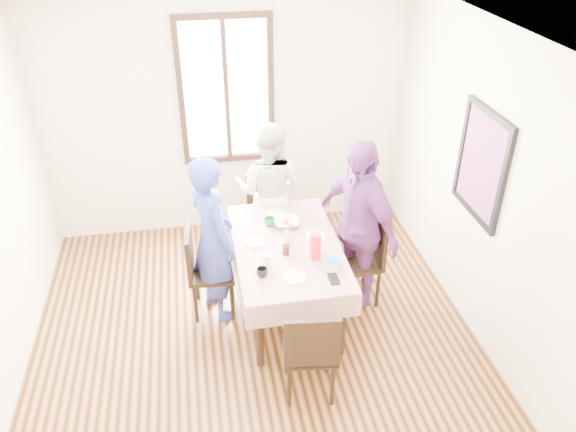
# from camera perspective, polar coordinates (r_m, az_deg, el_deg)

# --- Properties ---
(ground) EXTENTS (4.50, 4.50, 0.00)m
(ground) POSITION_cam_1_polar(r_m,az_deg,el_deg) (5.16, -2.99, -13.73)
(ground) COLOR black
(ground) RESTS_ON ground
(back_wall) EXTENTS (4.00, 0.00, 4.00)m
(back_wall) POSITION_cam_1_polar(r_m,az_deg,el_deg) (6.31, -6.12, 9.89)
(back_wall) COLOR beige
(back_wall) RESTS_ON ground
(right_wall) EXTENTS (0.00, 4.50, 4.50)m
(right_wall) POSITION_cam_1_polar(r_m,az_deg,el_deg) (4.91, 20.34, 1.31)
(right_wall) COLOR beige
(right_wall) RESTS_ON ground
(window_frame) EXTENTS (1.02, 0.06, 1.62)m
(window_frame) POSITION_cam_1_polar(r_m,az_deg,el_deg) (6.19, -6.26, 12.41)
(window_frame) COLOR black
(window_frame) RESTS_ON back_wall
(window_pane) EXTENTS (0.90, 0.02, 1.50)m
(window_pane) POSITION_cam_1_polar(r_m,az_deg,el_deg) (6.20, -6.27, 12.44)
(window_pane) COLOR white
(window_pane) RESTS_ON back_wall
(art_poster) EXTENTS (0.04, 0.76, 0.96)m
(art_poster) POSITION_cam_1_polar(r_m,az_deg,el_deg) (5.04, 18.99, 4.96)
(art_poster) COLOR red
(art_poster) RESTS_ON right_wall
(dining_table) EXTENTS (0.83, 1.46, 0.75)m
(dining_table) POSITION_cam_1_polar(r_m,az_deg,el_deg) (5.35, -0.10, -6.35)
(dining_table) COLOR black
(dining_table) RESTS_ON ground
(tablecloth) EXTENTS (0.95, 1.58, 0.01)m
(tablecloth) POSITION_cam_1_polar(r_m,az_deg,el_deg) (5.13, -0.10, -2.99)
(tablecloth) COLOR #63090D
(tablecloth) RESTS_ON dining_table
(chair_left) EXTENTS (0.45, 0.45, 0.91)m
(chair_left) POSITION_cam_1_polar(r_m,az_deg,el_deg) (5.36, -7.66, -5.54)
(chair_left) COLOR black
(chair_left) RESTS_ON ground
(chair_right) EXTENTS (0.44, 0.44, 0.91)m
(chair_right) POSITION_cam_1_polar(r_m,az_deg,el_deg) (5.48, 6.95, -4.56)
(chair_right) COLOR black
(chair_right) RESTS_ON ground
(chair_far) EXTENTS (0.48, 0.48, 0.91)m
(chair_far) POSITION_cam_1_polar(r_m,az_deg,el_deg) (6.12, -1.76, -0.07)
(chair_far) COLOR black
(chair_far) RESTS_ON ground
(chair_near) EXTENTS (0.47, 0.47, 0.91)m
(chair_near) POSITION_cam_1_polar(r_m,az_deg,el_deg) (4.56, 2.19, -13.17)
(chair_near) COLOR black
(chair_near) RESTS_ON ground
(person_left) EXTENTS (0.60, 0.70, 1.64)m
(person_left) POSITION_cam_1_polar(r_m,az_deg,el_deg) (5.15, -7.74, -2.30)
(person_left) COLOR #333E9C
(person_left) RESTS_ON ground
(person_far) EXTENTS (0.92, 0.83, 1.54)m
(person_far) POSITION_cam_1_polar(r_m,az_deg,el_deg) (5.95, -1.78, 2.41)
(person_far) COLOR silver
(person_far) RESTS_ON ground
(person_right) EXTENTS (0.80, 1.09, 1.72)m
(person_right) POSITION_cam_1_polar(r_m,az_deg,el_deg) (5.25, 7.04, -1.00)
(person_right) COLOR #6E337A
(person_right) RESTS_ON ground
(mug_black) EXTENTS (0.13, 0.13, 0.08)m
(mug_black) POSITION_cam_1_polar(r_m,az_deg,el_deg) (4.74, -2.64, -5.69)
(mug_black) COLOR black
(mug_black) RESTS_ON tablecloth
(mug_flag) EXTENTS (0.11, 0.11, 0.09)m
(mug_flag) POSITION_cam_1_polar(r_m,az_deg,el_deg) (5.05, 2.59, -2.92)
(mug_flag) COLOR red
(mug_flag) RESTS_ON tablecloth
(mug_green) EXTENTS (0.14, 0.14, 0.08)m
(mug_green) POSITION_cam_1_polar(r_m,az_deg,el_deg) (5.38, -1.89, -0.58)
(mug_green) COLOR #0C7226
(mug_green) RESTS_ON tablecloth
(serving_bowl) EXTENTS (0.25, 0.25, 0.06)m
(serving_bowl) POSITION_cam_1_polar(r_m,az_deg,el_deg) (5.38, -0.12, -0.67)
(serving_bowl) COLOR white
(serving_bowl) RESTS_ON tablecloth
(juice_carton) EXTENTS (0.08, 0.08, 0.25)m
(juice_carton) POSITION_cam_1_polar(r_m,az_deg,el_deg) (4.89, 2.78, -3.10)
(juice_carton) COLOR red
(juice_carton) RESTS_ON tablecloth
(butter_tub) EXTENTS (0.11, 0.11, 0.06)m
(butter_tub) POSITION_cam_1_polar(r_m,az_deg,el_deg) (4.87, 4.54, -4.71)
(butter_tub) COLOR white
(butter_tub) RESTS_ON tablecloth
(jam_jar) EXTENTS (0.06, 0.06, 0.09)m
(jam_jar) POSITION_cam_1_polar(r_m,az_deg,el_deg) (4.98, -0.20, -3.43)
(jam_jar) COLOR black
(jam_jar) RESTS_ON tablecloth
(drinking_glass) EXTENTS (0.07, 0.07, 0.10)m
(drinking_glass) POSITION_cam_1_polar(r_m,az_deg,el_deg) (4.86, -2.18, -4.43)
(drinking_glass) COLOR silver
(drinking_glass) RESTS_ON tablecloth
(smartphone) EXTENTS (0.08, 0.16, 0.01)m
(smartphone) POSITION_cam_1_polar(r_m,az_deg,el_deg) (4.73, 4.63, -6.35)
(smartphone) COLOR black
(smartphone) RESTS_ON tablecloth
(flower_vase) EXTENTS (0.06, 0.06, 0.12)m
(flower_vase) POSITION_cam_1_polar(r_m,az_deg,el_deg) (5.13, -0.11, -2.08)
(flower_vase) COLOR silver
(flower_vase) RESTS_ON tablecloth
(plate_left) EXTENTS (0.20, 0.20, 0.01)m
(plate_left) POSITION_cam_1_polar(r_m,az_deg,el_deg) (5.17, -3.38, -2.58)
(plate_left) COLOR white
(plate_left) RESTS_ON tablecloth
(plate_right) EXTENTS (0.20, 0.20, 0.01)m
(plate_right) POSITION_cam_1_polar(r_m,az_deg,el_deg) (5.23, 2.79, -2.08)
(plate_right) COLOR white
(plate_right) RESTS_ON tablecloth
(plate_far) EXTENTS (0.20, 0.20, 0.01)m
(plate_far) POSITION_cam_1_polar(r_m,az_deg,el_deg) (5.57, -1.23, 0.23)
(plate_far) COLOR white
(plate_far) RESTS_ON tablecloth
(plate_near) EXTENTS (0.20, 0.20, 0.01)m
(plate_near) POSITION_cam_1_polar(r_m,az_deg,el_deg) (4.73, 0.64, -6.21)
(plate_near) COLOR white
(plate_near) RESTS_ON tablecloth
(butter_lid) EXTENTS (0.12, 0.12, 0.01)m
(butter_lid) POSITION_cam_1_polar(r_m,az_deg,el_deg) (4.85, 4.56, -4.39)
(butter_lid) COLOR blue
(butter_lid) RESTS_ON butter_tub
(flower_bunch) EXTENTS (0.09, 0.09, 0.10)m
(flower_bunch) POSITION_cam_1_polar(r_m,az_deg,el_deg) (5.07, -0.11, -1.04)
(flower_bunch) COLOR yellow
(flower_bunch) RESTS_ON flower_vase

